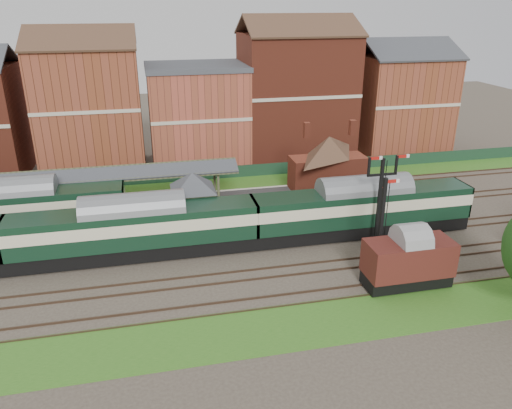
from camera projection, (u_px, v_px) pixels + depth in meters
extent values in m
plane|color=#473D33|center=(234.00, 247.00, 43.22)|extent=(160.00, 160.00, 0.00)
cube|color=#2D6619|center=(209.00, 185.00, 57.65)|extent=(90.00, 4.50, 0.06)
cube|color=#2D6619|center=(267.00, 330.00, 32.38)|extent=(90.00, 5.00, 0.06)
cube|color=#193823|center=(207.00, 174.00, 59.18)|extent=(90.00, 0.12, 1.50)
cube|color=#2D2D2D|center=(168.00, 205.00, 50.81)|extent=(55.00, 3.40, 1.00)
cube|color=#627754|center=(195.00, 223.00, 45.09)|extent=(3.40, 3.20, 2.40)
cube|color=#44492E|center=(193.00, 200.00, 44.25)|extent=(3.60, 3.40, 2.00)
pyramid|color=#383A3F|center=(193.00, 181.00, 43.57)|extent=(5.40, 5.40, 1.60)
cube|color=brown|center=(280.00, 216.00, 46.75)|extent=(3.00, 2.40, 2.20)
cube|color=#4C3323|center=(282.00, 204.00, 45.61)|extent=(3.20, 1.34, 0.79)
cube|color=#4C3323|center=(278.00, 199.00, 46.79)|extent=(3.20, 1.34, 0.79)
cube|color=maroon|center=(327.00, 172.00, 53.41)|extent=(8.00, 3.00, 3.50)
pyramid|color=#4C3323|center=(329.00, 147.00, 52.33)|extent=(8.10, 8.10, 2.20)
cube|color=maroon|center=(306.00, 143.00, 51.63)|extent=(0.60, 0.60, 1.60)
cube|color=maroon|center=(351.00, 141.00, 52.64)|extent=(0.60, 0.60, 1.60)
cube|color=#44492E|center=(215.00, 177.00, 52.16)|extent=(0.22, 0.22, 3.40)
cube|color=#383A3F|center=(102.00, 174.00, 47.18)|extent=(26.00, 1.99, 0.90)
cube|color=#383A3F|center=(103.00, 168.00, 48.89)|extent=(26.00, 1.99, 0.90)
cube|color=#44492E|center=(102.00, 167.00, 47.89)|extent=(26.00, 0.20, 0.20)
cube|color=black|center=(379.00, 204.00, 41.88)|extent=(0.25, 0.25, 8.00)
cube|color=black|center=(382.00, 175.00, 40.89)|extent=(2.60, 0.18, 0.18)
cube|color=#B2140F|center=(376.00, 158.00, 40.21)|extent=(1.10, 0.08, 0.25)
cube|color=#B2140F|center=(403.00, 156.00, 40.70)|extent=(1.10, 0.08, 0.25)
cube|color=black|center=(381.00, 228.00, 37.42)|extent=(0.25, 0.25, 8.00)
cube|color=#B2140F|center=(393.00, 181.00, 36.12)|extent=(1.10, 0.08, 0.25)
cube|color=brown|center=(90.00, 110.00, 60.28)|extent=(12.00, 10.00, 15.00)
cube|color=#A74935|center=(198.00, 117.00, 63.50)|extent=(12.00, 10.00, 12.00)
cube|color=maroon|center=(296.00, 98.00, 65.38)|extent=(14.00, 10.00, 16.00)
cube|color=brown|center=(400.00, 104.00, 69.00)|extent=(12.00, 10.00, 13.00)
cube|color=black|center=(137.00, 249.00, 41.27)|extent=(19.91, 2.79, 1.22)
cube|color=black|center=(135.00, 227.00, 40.50)|extent=(19.91, 3.10, 2.88)
cube|color=beige|center=(134.00, 223.00, 40.36)|extent=(19.93, 3.14, 1.00)
cube|color=slate|center=(133.00, 208.00, 39.89)|extent=(19.91, 3.10, 0.66)
cube|color=black|center=(361.00, 227.00, 45.32)|extent=(19.91, 2.79, 1.22)
cube|color=black|center=(363.00, 206.00, 44.54)|extent=(19.91, 3.10, 2.88)
cube|color=beige|center=(363.00, 202.00, 44.41)|extent=(19.93, 3.14, 1.00)
cube|color=slate|center=(364.00, 189.00, 43.93)|extent=(19.91, 3.10, 0.66)
cube|color=black|center=(15.00, 229.00, 44.95)|extent=(19.74, 2.76, 1.21)
cube|color=black|center=(10.00, 208.00, 44.18)|extent=(19.74, 3.07, 2.85)
cube|color=beige|center=(10.00, 204.00, 44.05)|extent=(19.76, 3.11, 0.99)
cube|color=slate|center=(7.00, 191.00, 43.58)|extent=(19.74, 3.07, 0.66)
cube|color=black|center=(406.00, 278.00, 37.17)|extent=(6.40, 2.36, 0.96)
cube|color=#481514|center=(409.00, 257.00, 36.51)|extent=(6.40, 2.77, 2.56)
cube|color=gray|center=(411.00, 240.00, 35.97)|extent=(6.40, 2.77, 0.47)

